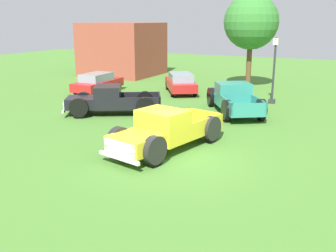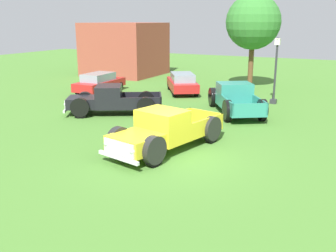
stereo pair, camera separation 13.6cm
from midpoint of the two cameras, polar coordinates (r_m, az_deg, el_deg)
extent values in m
plane|color=#477A2D|center=(13.92, 1.03, -4.77)|extent=(80.00, 80.00, 0.00)
cube|color=yellow|center=(13.50, -4.49, -2.43)|extent=(1.87, 1.86, 0.57)
cube|color=silver|center=(12.98, -6.94, -3.24)|extent=(1.38, 0.38, 0.47)
sphere|color=silver|center=(12.56, -4.92, -3.69)|extent=(0.21, 0.21, 0.21)
sphere|color=silver|center=(13.43, -8.71, -2.54)|extent=(0.21, 0.21, 0.21)
cube|color=yellow|center=(14.43, -0.52, 0.06)|extent=(1.98, 1.69, 1.18)
cube|color=#8C9EA8|center=(13.91, -2.20, 0.57)|extent=(1.45, 0.38, 0.52)
cube|color=yellow|center=(15.89, 3.59, -0.54)|extent=(2.17, 2.50, 0.10)
cube|color=yellow|center=(15.35, 6.06, 0.12)|extent=(0.58, 2.12, 0.57)
cube|color=yellow|center=(16.29, 1.30, 1.10)|extent=(0.58, 2.12, 0.57)
cube|color=yellow|center=(16.62, 5.74, 1.32)|extent=(1.69, 0.47, 0.57)
cylinder|color=black|center=(13.03, -1.75, -4.37)|extent=(0.40, 0.81, 0.78)
cylinder|color=#B7B7BC|center=(13.02, -1.71, -4.38)|extent=(0.31, 0.36, 0.31)
cylinder|color=black|center=(12.96, -1.75, -3.55)|extent=(0.51, 1.03, 0.99)
cylinder|color=black|center=(14.18, -6.96, -2.82)|extent=(0.40, 0.81, 0.78)
cylinder|color=#B7B7BC|center=(14.19, -6.99, -2.81)|extent=(0.31, 0.36, 0.31)
cylinder|color=black|center=(14.12, -6.99, -2.06)|extent=(0.51, 1.03, 0.99)
cylinder|color=black|center=(15.64, 6.69, -1.08)|extent=(0.40, 0.81, 0.78)
cylinder|color=#B7B7BC|center=(15.63, 6.72, -1.09)|extent=(0.31, 0.36, 0.31)
cylinder|color=black|center=(15.58, 6.71, -0.38)|extent=(0.51, 1.03, 0.99)
cylinder|color=black|center=(16.61, 1.72, 0.00)|extent=(0.40, 0.81, 0.78)
cylinder|color=#B7B7BC|center=(16.61, 1.70, 0.01)|extent=(0.31, 0.36, 0.31)
cylinder|color=black|center=(16.55, 1.73, 0.66)|extent=(0.51, 1.03, 0.99)
cube|color=silver|center=(13.06, -7.03, -4.62)|extent=(1.85, 0.53, 0.12)
cube|color=black|center=(20.65, -12.26, 3.44)|extent=(2.03, 2.03, 0.54)
cube|color=silver|center=(20.78, -14.32, 3.39)|extent=(0.72, 1.20, 0.46)
sphere|color=silver|center=(20.20, -14.60, 3.11)|extent=(0.20, 0.20, 0.20)
sphere|color=silver|center=(21.35, -13.97, 3.80)|extent=(0.20, 0.20, 0.20)
cube|color=black|center=(20.41, -8.47, 4.33)|extent=(1.93, 2.07, 1.13)
cube|color=#8C9EA8|center=(20.43, -10.18, 4.98)|extent=(0.74, 1.26, 0.50)
cube|color=black|center=(20.42, -3.72, 2.99)|extent=(2.62, 2.46, 0.10)
cube|color=black|center=(19.58, -3.76, 3.41)|extent=(1.84, 1.09, 0.54)
cube|color=black|center=(21.12, -3.70, 4.30)|extent=(1.84, 1.09, 0.54)
cube|color=black|center=(20.36, -0.92, 3.91)|extent=(0.88, 1.47, 0.54)
cylinder|color=black|center=(19.91, -12.58, 2.18)|extent=(0.76, 0.56, 0.75)
cylinder|color=#B7B7BC|center=(19.90, -12.59, 2.17)|extent=(0.38, 0.35, 0.30)
cylinder|color=black|center=(19.86, -12.61, 2.71)|extent=(0.96, 0.71, 0.95)
cylinder|color=black|center=(21.50, -11.87, 3.19)|extent=(0.76, 0.56, 0.75)
cylinder|color=#B7B7BC|center=(21.51, -11.87, 3.20)|extent=(0.38, 0.35, 0.30)
cylinder|color=black|center=(21.46, -11.90, 3.68)|extent=(0.96, 0.71, 0.95)
cylinder|color=black|center=(19.62, -3.02, 2.34)|extent=(0.76, 0.56, 0.75)
cylinder|color=#B7B7BC|center=(19.61, -3.02, 2.33)|extent=(0.38, 0.35, 0.30)
cylinder|color=black|center=(19.57, -3.03, 2.88)|extent=(0.96, 0.71, 0.95)
cylinder|color=black|center=(21.23, -3.02, 3.35)|extent=(0.76, 0.56, 0.75)
cylinder|color=#B7B7BC|center=(21.24, -3.02, 3.35)|extent=(0.38, 0.35, 0.30)
cylinder|color=black|center=(21.19, -3.03, 3.85)|extent=(0.96, 0.71, 0.95)
cube|color=silver|center=(20.86, -14.37, 2.56)|extent=(0.98, 1.61, 0.12)
cube|color=#2D8475|center=(22.35, 8.88, 4.58)|extent=(2.15, 2.14, 0.57)
cube|color=silver|center=(23.11, 8.39, 4.95)|extent=(1.22, 0.81, 0.48)
sphere|color=silver|center=(22.94, 6.89, 5.00)|extent=(0.21, 0.21, 0.21)
sphere|color=silver|center=(23.24, 9.91, 5.01)|extent=(0.21, 0.21, 0.21)
cube|color=#2D8475|center=(20.93, 9.89, 4.66)|extent=(2.17, 2.05, 1.18)
cube|color=#8C9EA8|center=(21.48, 9.48, 5.66)|extent=(1.28, 0.83, 0.52)
cube|color=#2D8475|center=(19.39, 11.17, 2.12)|extent=(2.61, 2.75, 0.10)
cube|color=#2D8475|center=(19.10, 8.87, 3.06)|extent=(1.23, 1.87, 0.57)
cube|color=#2D8475|center=(19.57, 13.53, 3.11)|extent=(1.23, 1.87, 0.57)
cube|color=#2D8475|center=(18.35, 12.15, 2.39)|extent=(1.50, 0.99, 0.57)
cylinder|color=black|center=(22.20, 6.68, 3.84)|extent=(0.61, 0.78, 0.78)
cylinder|color=#B7B7BC|center=(22.20, 6.66, 3.84)|extent=(0.38, 0.40, 0.31)
cylinder|color=black|center=(22.17, 6.70, 4.34)|extent=(0.77, 0.99, 0.99)
cylinder|color=black|center=(22.63, 10.98, 3.88)|extent=(0.61, 0.78, 0.78)
cylinder|color=#B7B7BC|center=(22.64, 11.00, 3.88)|extent=(0.38, 0.40, 0.31)
cylinder|color=black|center=(22.60, 11.00, 4.37)|extent=(0.77, 0.99, 0.99)
cylinder|color=black|center=(18.93, 8.88, 1.75)|extent=(0.61, 0.78, 0.78)
cylinder|color=#B7B7BC|center=(18.93, 8.85, 1.75)|extent=(0.38, 0.40, 0.31)
cylinder|color=black|center=(18.89, 8.90, 2.33)|extent=(0.77, 0.99, 0.99)
cylinder|color=black|center=(19.43, 13.83, 1.84)|extent=(0.61, 0.78, 0.78)
cylinder|color=#B7B7BC|center=(19.44, 13.85, 1.84)|extent=(0.38, 0.40, 0.31)
cylinder|color=black|center=(19.39, 13.86, 2.40)|extent=(0.77, 0.99, 0.99)
cube|color=silver|center=(23.20, 8.34, 4.18)|extent=(1.64, 1.10, 0.12)
cube|color=#B21E1E|center=(26.25, 2.25, 6.10)|extent=(3.57, 4.27, 0.55)
cube|color=#7F939E|center=(26.03, 2.30, 7.19)|extent=(2.39, 2.64, 0.50)
cylinder|color=black|center=(27.54, 0.31, 5.97)|extent=(0.47, 0.59, 0.58)
cylinder|color=black|center=(27.74, 3.33, 6.01)|extent=(0.47, 0.59, 0.58)
cylinder|color=black|center=(24.86, 1.03, 4.95)|extent=(0.47, 0.59, 0.58)
cylinder|color=black|center=(25.09, 4.36, 5.00)|extent=(0.47, 0.59, 0.58)
cube|color=#B21E1E|center=(26.66, -9.84, 6.03)|extent=(1.80, 4.08, 0.55)
cube|color=#7F939E|center=(26.47, -10.05, 7.10)|extent=(1.47, 2.30, 0.50)
cylinder|color=black|center=(28.22, -9.49, 5.99)|extent=(0.21, 0.59, 0.58)
cylinder|color=black|center=(27.44, -6.94, 5.83)|extent=(0.21, 0.59, 0.58)
cylinder|color=black|center=(26.04, -12.83, 5.04)|extent=(0.21, 0.59, 0.58)
cylinder|color=black|center=(25.19, -10.17, 4.84)|extent=(0.21, 0.59, 0.58)
cube|color=#2D2D33|center=(23.78, 15.36, 3.50)|extent=(0.36, 0.36, 0.25)
cylinder|color=#2D2D33|center=(23.50, 15.65, 7.56)|extent=(0.12, 0.12, 3.15)
cube|color=#F2EACC|center=(23.35, 15.97, 11.83)|extent=(0.28, 0.28, 0.36)
cone|color=#2D2D33|center=(23.34, 16.00, 12.27)|extent=(0.32, 0.32, 0.14)
cylinder|color=brown|center=(28.56, 12.19, 8.62)|extent=(0.36, 0.36, 3.21)
sphere|color=#33752D|center=(28.38, 12.54, 14.69)|extent=(3.78, 3.78, 3.78)
cube|color=brown|center=(35.24, -6.24, 11.17)|extent=(5.98, 5.82, 4.52)
camera|label=1|loc=(0.07, -89.73, 0.07)|focal=41.52mm
camera|label=2|loc=(0.07, 90.27, -0.07)|focal=41.52mm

